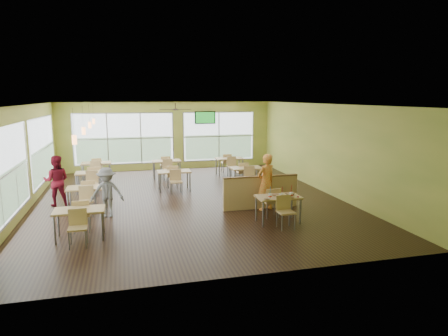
{
  "coord_description": "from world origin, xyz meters",
  "views": [
    {
      "loc": [
        -2.11,
        -12.97,
        3.47
      ],
      "look_at": [
        0.95,
        -1.07,
        1.25
      ],
      "focal_mm": 32.0,
      "sensor_mm": 36.0,
      "label": 1
    }
  ],
  "objects_px": {
    "main_table": "(278,200)",
    "man_plaid": "(266,182)",
    "half_wall_divider": "(261,192)",
    "food_basket": "(290,194)"
  },
  "relations": [
    {
      "from": "food_basket",
      "to": "man_plaid",
      "type": "bearing_deg",
      "value": 101.53
    },
    {
      "from": "half_wall_divider",
      "to": "man_plaid",
      "type": "distance_m",
      "value": 0.41
    },
    {
      "from": "main_table",
      "to": "half_wall_divider",
      "type": "relative_size",
      "value": 0.63
    },
    {
      "from": "man_plaid",
      "to": "food_basket",
      "type": "distance_m",
      "value": 1.26
    },
    {
      "from": "main_table",
      "to": "man_plaid",
      "type": "distance_m",
      "value": 1.29
    },
    {
      "from": "food_basket",
      "to": "half_wall_divider",
      "type": "bearing_deg",
      "value": 104.15
    },
    {
      "from": "man_plaid",
      "to": "food_basket",
      "type": "height_order",
      "value": "man_plaid"
    },
    {
      "from": "main_table",
      "to": "man_plaid",
      "type": "height_order",
      "value": "man_plaid"
    },
    {
      "from": "main_table",
      "to": "half_wall_divider",
      "type": "xyz_separation_m",
      "value": [
        0.0,
        1.45,
        -0.11
      ]
    },
    {
      "from": "main_table",
      "to": "half_wall_divider",
      "type": "distance_m",
      "value": 1.45
    }
  ]
}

